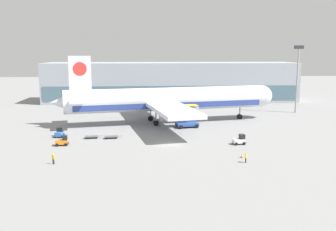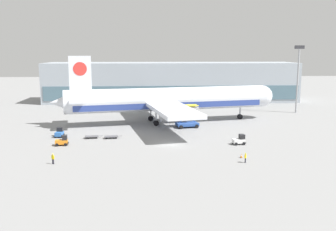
{
  "view_description": "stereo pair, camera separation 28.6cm",
  "coord_description": "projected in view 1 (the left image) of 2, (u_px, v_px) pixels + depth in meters",
  "views": [
    {
      "loc": [
        -4.28,
        -71.16,
        18.06
      ],
      "look_at": [
        0.42,
        10.39,
        4.0
      ],
      "focal_mm": 40.0,
      "sensor_mm": 36.0,
      "label": 1
    },
    {
      "loc": [
        -3.99,
        -71.18,
        18.06
      ],
      "look_at": [
        0.42,
        10.39,
        4.0
      ],
      "focal_mm": 40.0,
      "sensor_mm": 36.0,
      "label": 2
    }
  ],
  "objects": [
    {
      "name": "baggage_tug_mid",
      "position": [
        59.0,
        133.0,
        79.79
      ],
      "size": [
        1.79,
        2.55,
        2.0
      ],
      "rotation": [
        0.0,
        0.0,
        1.5
      ],
      "color": "#2D66B7",
      "rests_on": "ground_plane"
    },
    {
      "name": "scissor_lift_loader",
      "position": [
        187.0,
        119.0,
        89.57
      ],
      "size": [
        5.69,
        4.24,
        5.38
      ],
      "rotation": [
        0.0,
        0.0,
        0.2
      ],
      "color": "#284C99",
      "rests_on": "ground_plane"
    },
    {
      "name": "airplane_main",
      "position": [
        166.0,
        100.0,
        94.94
      ],
      "size": [
        57.49,
        48.63,
        17.0
      ],
      "rotation": [
        0.0,
        0.0,
        0.2
      ],
      "color": "silver",
      "rests_on": "ground_plane"
    },
    {
      "name": "baggage_dolly_second",
      "position": [
        111.0,
        137.0,
        78.47
      ],
      "size": [
        3.77,
        1.87,
        0.48
      ],
      "rotation": [
        0.0,
        0.0,
        0.14
      ],
      "color": "#56565B",
      "rests_on": "ground_plane"
    },
    {
      "name": "baggage_tug_foreground",
      "position": [
        240.0,
        140.0,
        73.38
      ],
      "size": [
        2.64,
        1.97,
        2.0
      ],
      "rotation": [
        0.0,
        0.0,
        0.16
      ],
      "color": "silver",
      "rests_on": "ground_plane"
    },
    {
      "name": "ground_crew_near",
      "position": [
        53.0,
        158.0,
        60.43
      ],
      "size": [
        0.53,
        0.35,
        1.75
      ],
      "rotation": [
        0.0,
        0.0,
        5.87
      ],
      "color": "black",
      "rests_on": "ground_plane"
    },
    {
      "name": "baggage_dolly_lead",
      "position": [
        92.0,
        136.0,
        78.56
      ],
      "size": [
        3.77,
        1.87,
        0.48
      ],
      "rotation": [
        0.0,
        0.0,
        0.14
      ],
      "color": "#56565B",
      "rests_on": "ground_plane"
    },
    {
      "name": "terminal_building",
      "position": [
        171.0,
        82.0,
        137.13
      ],
      "size": [
        90.0,
        18.2,
        14.0
      ],
      "color": "#9EA8B2",
      "rests_on": "ground_plane"
    },
    {
      "name": "ground_plane",
      "position": [
        169.0,
        145.0,
        73.32
      ],
      "size": [
        400.0,
        400.0,
        0.0
      ],
      "primitive_type": "plane",
      "color": "gray"
    },
    {
      "name": "traffic_cone_near",
      "position": [
        242.0,
        156.0,
        64.23
      ],
      "size": [
        0.4,
        0.4,
        0.74
      ],
      "color": "black",
      "rests_on": "ground_plane"
    },
    {
      "name": "baggage_tug_far",
      "position": [
        62.0,
        141.0,
        72.48
      ],
      "size": [
        2.6,
        1.9,
        2.0
      ],
      "rotation": [
        0.0,
        0.0,
        0.12
      ],
      "color": "orange",
      "rests_on": "ground_plane"
    },
    {
      "name": "light_mast",
      "position": [
        298.0,
        73.0,
        109.61
      ],
      "size": [
        2.8,
        0.5,
        19.74
      ],
      "color": "#9EA0A5",
      "rests_on": "ground_plane"
    },
    {
      "name": "ground_crew_far",
      "position": [
        246.0,
        157.0,
        61.27
      ],
      "size": [
        0.38,
        0.5,
        1.66
      ],
      "rotation": [
        0.0,
        0.0,
        1.02
      ],
      "color": "black",
      "rests_on": "ground_plane"
    }
  ]
}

